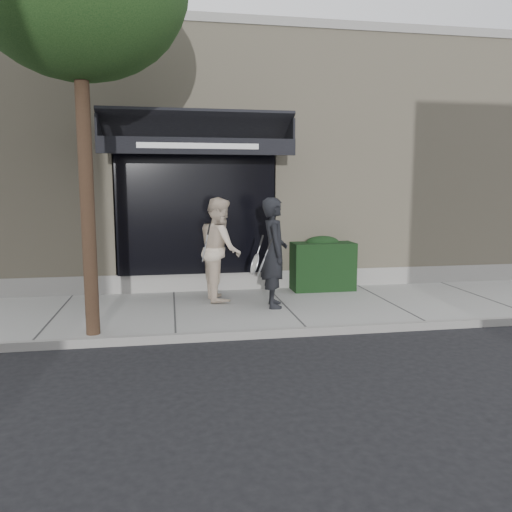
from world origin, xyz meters
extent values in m
plane|color=black|center=(0.00, 0.00, 0.00)|extent=(80.00, 80.00, 0.00)
cube|color=#9A9995|center=(0.00, 0.00, 0.06)|extent=(20.00, 3.00, 0.12)
cube|color=gray|center=(0.00, -1.55, 0.07)|extent=(20.00, 0.10, 0.14)
cube|color=#B9AB8D|center=(0.00, 5.00, 2.75)|extent=(14.00, 7.00, 5.50)
cube|color=gray|center=(0.00, 1.70, 0.25)|extent=(14.02, 0.42, 0.50)
cube|color=gray|center=(0.00, 1.65, 5.55)|extent=(14.30, 0.35, 0.18)
cube|color=black|center=(-1.50, 1.55, 1.80)|extent=(3.20, 0.30, 2.60)
cube|color=gray|center=(-3.10, 1.70, 1.80)|extent=(0.08, 0.40, 2.60)
cube|color=gray|center=(0.10, 1.70, 1.80)|extent=(0.08, 0.40, 2.60)
cube|color=gray|center=(-1.50, 1.70, 3.14)|extent=(3.36, 0.40, 0.12)
cube|color=black|center=(-1.50, 1.00, 3.40)|extent=(3.60, 1.03, 0.55)
cube|color=black|center=(-1.50, 0.50, 3.01)|extent=(3.60, 0.05, 0.30)
cube|color=white|center=(-1.50, 0.47, 3.01)|extent=(2.20, 0.01, 0.10)
cube|color=black|center=(-3.28, 1.00, 3.32)|extent=(0.04, 1.00, 0.45)
cube|color=black|center=(0.28, 1.00, 3.32)|extent=(0.04, 1.00, 0.45)
cube|color=black|center=(1.10, 1.25, 0.62)|extent=(1.30, 0.70, 1.00)
ellipsoid|color=black|center=(1.10, 1.25, 1.12)|extent=(0.71, 0.38, 0.27)
cylinder|color=black|center=(-3.20, -1.30, 2.40)|extent=(0.20, 0.20, 4.80)
imported|color=black|center=(-0.21, -0.07, 1.11)|extent=(0.54, 0.76, 1.97)
torus|color=silver|center=(-0.51, -0.42, 0.91)|extent=(0.19, 0.32, 0.29)
cylinder|color=silver|center=(-0.51, -0.42, 0.91)|extent=(0.15, 0.28, 0.25)
cylinder|color=silver|center=(-0.51, -0.42, 0.91)|extent=(0.18, 0.06, 0.08)
cylinder|color=black|center=(-0.51, -0.42, 0.91)|extent=(0.20, 0.07, 0.10)
torus|color=silver|center=(-0.63, -0.44, 0.96)|extent=(0.15, 0.32, 0.30)
cylinder|color=silver|center=(-0.63, -0.44, 0.96)|extent=(0.11, 0.28, 0.26)
cylinder|color=silver|center=(-0.63, -0.44, 0.96)|extent=(0.18, 0.04, 0.07)
cylinder|color=black|center=(-0.63, -0.44, 0.96)|extent=(0.20, 0.06, 0.09)
imported|color=beige|center=(-1.11, 0.66, 1.10)|extent=(0.82, 1.02, 1.97)
torus|color=silver|center=(-1.44, 0.29, 1.10)|extent=(0.12, 0.31, 0.30)
cylinder|color=silver|center=(-1.44, 0.29, 1.10)|extent=(0.09, 0.27, 0.27)
cylinder|color=silver|center=(-1.44, 0.29, 1.10)|extent=(0.18, 0.04, 0.06)
cylinder|color=black|center=(-1.44, 0.29, 1.10)|extent=(0.20, 0.05, 0.07)
camera|label=1|loc=(-2.04, -8.75, 2.28)|focal=35.00mm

